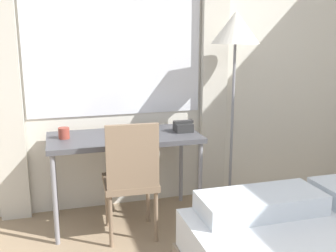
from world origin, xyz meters
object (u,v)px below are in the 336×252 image
book (128,131)px  mug (64,133)px  desk (124,143)px  desk_chair (131,175)px  standing_lamp (235,37)px  telephone (183,127)px

book → mug: bearing=-175.3°
desk → desk_chair: desk_chair is taller
standing_lamp → mug: 1.60m
standing_lamp → mug: (-1.42, 0.03, -0.73)m
desk_chair → telephone: size_ratio=5.61×
mug → desk_chair: bearing=-36.8°
standing_lamp → desk: bearing=179.9°
standing_lamp → book: size_ratio=6.19×
desk → desk_chair: size_ratio=1.31×
standing_lamp → telephone: standing_lamp is taller
telephone → mug: 0.97m
desk_chair → standing_lamp: bearing=20.8°
standing_lamp → book: standing_lamp is taller
telephone → mug: (-0.97, 0.04, 0.00)m
desk_chair → telephone: 0.65m
telephone → standing_lamp: bearing=1.5°
telephone → book: telephone is taller
book → desk_chair: bearing=-97.9°
desk_chair → book: size_ratio=3.32×
desk → telephone: telephone is taller
telephone → book: (-0.46, 0.09, -0.03)m
telephone → desk: bearing=178.5°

